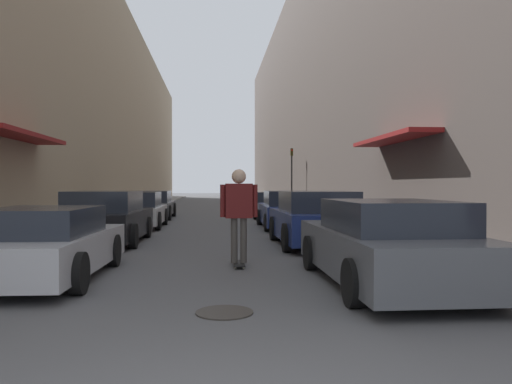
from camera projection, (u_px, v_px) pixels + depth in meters
name	position (u px, v px, depth m)	size (l,w,h in m)	color
ground	(214.00, 212.00, 28.70)	(143.92, 143.92, 0.00)	#515154
curb_strip_left	(146.00, 207.00, 34.82)	(1.80, 65.42, 0.12)	gray
curb_strip_right	(280.00, 206.00, 35.61)	(1.80, 65.42, 0.12)	gray
building_row_left	(103.00, 111.00, 34.49)	(4.90, 65.42, 13.34)	tan
building_row_right	(320.00, 96.00, 35.75)	(4.90, 65.42, 15.96)	#564C47
parked_car_left_0	(45.00, 245.00, 8.14)	(1.88, 4.05, 1.19)	#B7B7BC
parked_car_left_1	(105.00, 218.00, 13.31)	(2.03, 4.21, 1.40)	black
parked_car_left_2	(136.00, 211.00, 18.19)	(2.05, 3.91, 1.31)	silver
parked_car_left_3	(153.00, 205.00, 23.26)	(1.88, 4.39, 1.29)	#515459
parked_car_right_0	(387.00, 244.00, 7.73)	(2.03, 4.55, 1.32)	#515459
parked_car_right_1	(316.00, 219.00, 12.80)	(2.08, 4.10, 1.40)	navy
parked_car_right_2	(288.00, 210.00, 18.13)	(2.04, 4.68, 1.35)	navy
parked_car_right_3	(272.00, 205.00, 23.87)	(2.00, 4.00, 1.23)	gray
skateboarder	(239.00, 207.00, 9.46)	(0.71, 0.78, 1.85)	black
manhole_cover	(224.00, 312.00, 6.03)	(0.70, 0.70, 0.02)	#332D28
traffic_light	(292.00, 172.00, 31.01)	(0.16, 0.22, 3.73)	#2D2D2D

